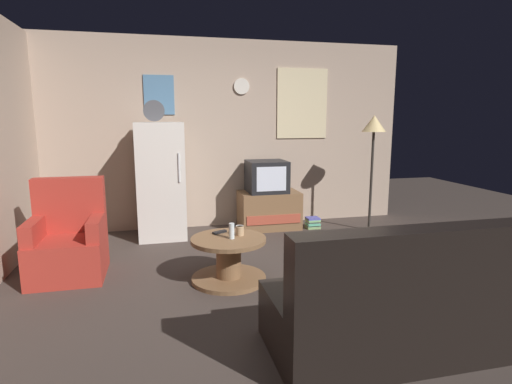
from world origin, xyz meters
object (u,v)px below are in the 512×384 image
wine_glass (232,231)px  mug_ceramic_white (240,230)px  couch (399,307)px  armchair (69,242)px  fridge (161,180)px  tv_stand (269,210)px  remote_control (220,232)px  standing_lamp (374,133)px  coffee_table (229,259)px  book_stack (313,223)px  mug_ceramic_tan (240,231)px  crt_tv (267,176)px

wine_glass → mug_ceramic_white: 0.16m
wine_glass → couch: (0.87, -1.43, -0.19)m
armchair → fridge: bearing=51.8°
wine_glass → fridge: bearing=109.8°
tv_stand → couch: bearing=-89.8°
fridge → remote_control: (0.54, -1.51, -0.31)m
armchair → tv_stand: bearing=27.9°
standing_lamp → remote_control: size_ratio=10.60×
coffee_table → remote_control: 0.29m
mug_ceramic_white → remote_control: (-0.18, 0.10, -0.03)m
fridge → tv_stand: fridge is taller
remote_control → book_stack: 2.15m
fridge → coffee_table: 1.87m
armchair → couch: size_ratio=0.56×
standing_lamp → coffee_table: size_ratio=2.21×
mug_ceramic_tan → couch: 1.72m
wine_glass → mug_ceramic_white: bearing=49.9°
remote_control → coffee_table: bearing=-99.7°
wine_glass → crt_tv: bearing=65.6°
coffee_table → remote_control: remote_control is taller
tv_stand → couch: size_ratio=0.49×
fridge → tv_stand: 1.57m
fridge → coffee_table: (0.60, -1.68, -0.54)m
mug_ceramic_tan → standing_lamp: bearing=31.6°
mug_ceramic_tan → couch: bearing=-63.0°
mug_ceramic_tan → armchair: bearing=164.3°
mug_ceramic_white → armchair: 1.70m
standing_lamp → book_stack: size_ratio=8.42×
standing_lamp → coffee_table: standing_lamp is taller
coffee_table → book_stack: bearing=47.4°
wine_glass → couch: size_ratio=0.09×
fridge → standing_lamp: bearing=-6.9°
coffee_table → wine_glass: 0.29m
mug_ceramic_white → armchair: size_ratio=0.09×
book_stack → armchair: bearing=-159.7°
coffee_table → armchair: size_ratio=0.75×
tv_stand → coffee_table: (-0.89, -1.79, -0.05)m
fridge → tv_stand: (1.48, 0.10, -0.49)m
wine_glass → tv_stand: bearing=64.7°
armchair → book_stack: (3.01, 1.11, -0.26)m
standing_lamp → armchair: bearing=-167.5°
standing_lamp → mug_ceramic_tan: size_ratio=17.67×
tv_stand → standing_lamp: standing_lamp is taller
mug_ceramic_white → mug_ceramic_tan: (-0.00, -0.03, 0.00)m
fridge → armchair: (-0.92, -1.17, -0.42)m
standing_lamp → remote_control: 2.72m
tv_stand → remote_control: 1.88m
remote_control → book_stack: bearing=14.9°
crt_tv → mug_ceramic_white: size_ratio=6.00×
crt_tv → coffee_table: bearing=-115.5°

